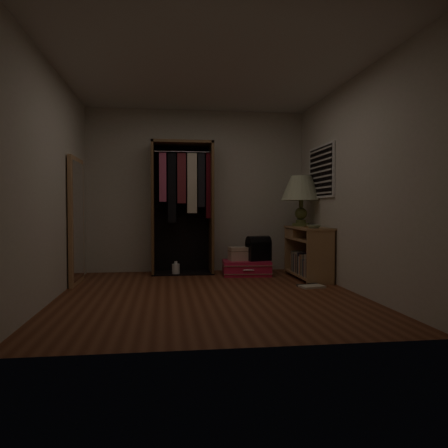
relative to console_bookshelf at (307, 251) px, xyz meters
The scene contains 13 objects.
ground 1.89m from the console_bookshelf, 146.21° to the right, with size 4.00×4.00×0.00m, color brown.
room_walls 2.08m from the console_bookshelf, 146.03° to the right, with size 3.52×4.02×2.60m.
console_bookshelf is the anchor object (origin of this frame).
open_wardrobe 2.07m from the console_bookshelf, 157.03° to the left, with size 0.97×0.50×2.05m.
floor_mirror 3.27m from the console_bookshelf, behind, with size 0.06×0.80×1.70m.
pink_suitcase 0.97m from the console_bookshelf, 153.93° to the left, with size 0.77×0.58×0.22m.
train_case 1.03m from the console_bookshelf, 155.47° to the left, with size 0.33×0.25×0.22m.
black_bag 0.76m from the console_bookshelf, 148.35° to the left, with size 0.39×0.30×0.38m.
table_lamp 0.97m from the console_bookshelf, 89.68° to the left, with size 0.76×0.76×0.76m.
brass_tray 0.39m from the console_bookshelf, 89.36° to the right, with size 0.27×0.27×0.01m.
ceramic_bowl 0.55m from the console_bookshelf, 96.83° to the right, with size 0.18×0.18×0.04m, color #99B698.
white_jug 2.00m from the console_bookshelf, 163.25° to the left, with size 0.16×0.16×0.21m.
floor_book 0.82m from the console_bookshelf, 105.20° to the right, with size 0.34×0.30×0.03m.
Camera 1 is at (-0.51, -5.09, 1.01)m, focal length 35.00 mm.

